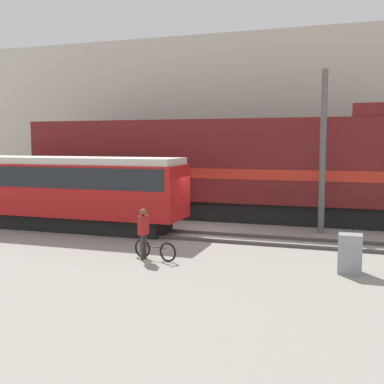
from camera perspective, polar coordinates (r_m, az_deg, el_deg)
ground_plane at (r=21.53m, az=-0.02°, el=-4.72°), size 120.00×120.00×0.00m
track_near at (r=20.43m, az=-1.07°, el=-5.10°), size 60.00×1.50×0.14m
track_far at (r=25.38m, az=2.95°, el=-2.93°), size 60.00×1.51×0.14m
building_backdrop at (r=32.58m, az=6.72°, el=8.19°), size 39.50×6.00×10.56m
freight_locomotive at (r=25.17m, az=2.47°, el=2.95°), size 19.96×3.04×5.71m
streetcar at (r=23.03m, az=-15.90°, el=0.50°), size 12.30×2.54×3.30m
bicycle at (r=16.47m, az=-4.42°, el=-6.88°), size 1.70×0.58×0.73m
person at (r=16.43m, az=-5.79°, el=-4.33°), size 0.30×0.40×1.74m
utility_pole_left at (r=21.55m, az=15.25°, el=4.54°), size 0.27×0.27×7.07m
signal_box at (r=15.53m, az=18.22°, el=-6.95°), size 0.70×0.60×1.20m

